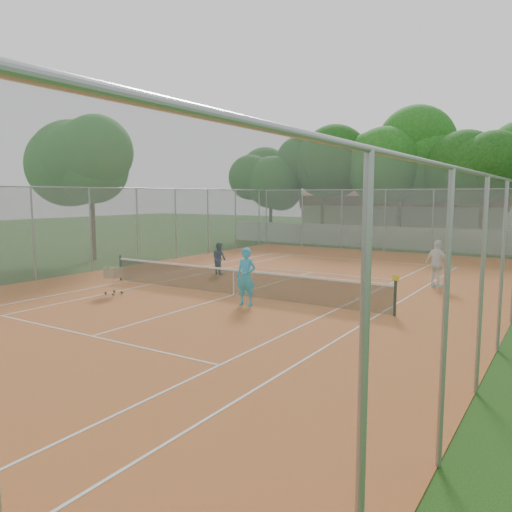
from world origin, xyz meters
The scene contains 12 objects.
ground centered at (0.00, 0.00, 0.00)m, with size 120.00×120.00×0.00m, color #17370F.
court_pad centered at (0.00, 0.00, 0.01)m, with size 18.00×34.00×0.02m, color #C05B25.
court_lines centered at (0.00, 0.00, 0.02)m, with size 10.98×23.78×0.01m, color white.
tennis_net centered at (0.00, 0.00, 0.51)m, with size 11.88×0.10×0.98m, color black.
perimeter_fence centered at (0.00, 0.00, 2.00)m, with size 18.00×34.00×4.00m, color slate.
boundary_wall centered at (0.00, 19.00, 0.75)m, with size 26.00×0.30×1.50m, color silver.
clubhouse centered at (-2.00, 29.00, 2.20)m, with size 16.40×9.00×4.40m, color beige.
tropical_trees centered at (0.00, 22.00, 5.00)m, with size 29.00×19.00×10.00m, color #0F380E.
player_near centered at (1.31, -1.16, 0.98)m, with size 0.70×0.46×1.91m, color #1BA7E8.
player_far_left centered at (-3.34, 3.57, 0.75)m, with size 0.71×0.56×1.47m, color #171745.
player_far_right centered at (5.90, 5.54, 0.96)m, with size 1.10×0.46×1.88m, color white.
ball_hopper centered at (-3.77, -2.32, 0.57)m, with size 0.52×0.52×1.09m, color silver.
Camera 1 is at (10.34, -14.69, 3.66)m, focal length 35.00 mm.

